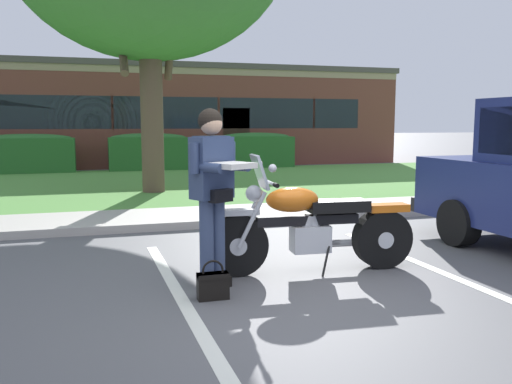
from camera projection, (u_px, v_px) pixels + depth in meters
name	position (u px, v px, depth m)	size (l,w,h in m)	color
ground_plane	(304.00, 298.00, 4.82)	(140.00, 140.00, 0.00)	#565659
curb_strip	(219.00, 223.00, 8.11)	(60.00, 0.20, 0.12)	#ADA89E
concrete_walk	(207.00, 215.00, 8.92)	(60.00, 1.50, 0.08)	#ADA89E
grass_lawn	(168.00, 184.00, 13.61)	(60.00, 8.37, 0.06)	#518E3D
stall_stripe_0	(183.00, 302.00, 4.71)	(0.12, 4.40, 0.01)	silver
stall_stripe_1	(451.00, 276.00, 5.50)	(0.12, 4.40, 0.01)	silver
motorcycle	(319.00, 226.00, 5.63)	(2.24, 0.82, 1.26)	black
rider_person	(213.00, 183.00, 5.02)	(0.59, 0.67, 1.70)	black
handbag	(213.00, 283.00, 4.77)	(0.28, 0.13, 0.36)	black
hedge_center_left	(28.00, 153.00, 16.30)	(2.73, 0.90, 1.24)	#286028
hedge_center_right	(149.00, 151.00, 17.35)	(2.54, 0.90, 1.24)	#286028
hedge_right	(256.00, 150.00, 18.39)	(2.53, 0.90, 1.24)	#286028
brick_building	(109.00, 116.00, 22.49)	(21.75, 9.72, 3.68)	brown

